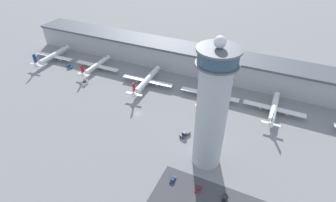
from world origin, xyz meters
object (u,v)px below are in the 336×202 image
service_truck_catering (185,134)px  service_truck_fuel (69,66)px  airplane_gate_delta (209,94)px  car_maroon_suv (173,180)px  car_grey_coupe (225,198)px  car_green_van (198,189)px  airplane_gate_alpha (53,56)px  airplane_gate_echo (274,108)px  control_tower (212,110)px  airplane_gate_bravo (96,66)px  service_truck_baggage (85,83)px  airplane_gate_charlie (147,80)px

service_truck_catering → service_truck_fuel: size_ratio=0.93×
airplane_gate_delta → car_maroon_suv: airplane_gate_delta is taller
car_grey_coupe → car_green_van: bearing=-177.7°
airplane_gate_alpha → airplane_gate_echo: bearing=0.5°
airplane_gate_alpha → car_grey_coupe: 188.17m
airplane_gate_delta → service_truck_fuel: airplane_gate_delta is taller
car_green_van → car_grey_coupe: bearing=2.3°
control_tower → airplane_gate_bravo: (-112.93, 56.27, -29.55)m
airplane_gate_alpha → airplane_gate_bravo: 45.41m
airplane_gate_alpha → airplane_gate_echo: 185.62m
airplane_gate_echo → service_truck_baggage: (-134.64, -21.62, -2.94)m
control_tower → airplane_gate_charlie: size_ratio=1.63×
airplane_gate_charlie → car_grey_coupe: (78.73, -70.96, -3.54)m
airplane_gate_bravo → car_grey_coupe: 148.32m
airplane_gate_alpha → service_truck_fuel: bearing=-11.6°
airplane_gate_alpha → service_truck_fuel: (21.39, -4.37, -3.20)m
service_truck_fuel → car_grey_coupe: service_truck_fuel is taller
airplane_gate_delta → service_truck_fuel: (-121.31, -4.92, -2.62)m
airplane_gate_bravo → airplane_gate_charlie: bearing=-4.4°
airplane_gate_bravo → control_tower: bearing=-26.5°
control_tower → service_truck_baggage: 117.26m
airplane_gate_echo → car_grey_coupe: bearing=-99.3°
airplane_gate_bravo → service_truck_fuel: size_ratio=5.16×
airplane_gate_bravo → service_truck_catering: bearing=-24.5°
airplane_gate_charlie → service_truck_baggage: airplane_gate_charlie is taller
airplane_gate_alpha → car_green_van: (160.65, -73.41, -3.73)m
airplane_gate_delta → car_maroon_suv: (5.08, -74.28, -3.10)m
airplane_gate_charlie → car_green_van: 97.31m
service_truck_baggage → control_tower: bearing=-17.8°
service_truck_catering → car_grey_coupe: 44.55m
car_grey_coupe → car_green_van: size_ratio=0.97×
service_truck_baggage → service_truck_fuel: bearing=152.2°
airplane_gate_alpha → car_maroon_suv: (147.78, -73.73, -3.68)m
airplane_gate_delta → service_truck_fuel: 121.44m
airplane_gate_bravo → car_grey_coupe: bearing=-30.3°
airplane_gate_echo → service_truck_fuel: (-164.21, -6.04, -2.95)m
control_tower → airplane_gate_alpha: size_ratio=1.74×
airplane_gate_echo → service_truck_catering: 62.04m
airplane_gate_bravo → airplane_gate_charlie: airplane_gate_charlie is taller
control_tower → airplane_gate_bravo: size_ratio=1.70×
control_tower → car_green_van: size_ratio=15.66×
service_truck_catering → service_truck_fuel: (-120.10, 37.48, -0.06)m
airplane_gate_alpha → airplane_gate_echo: size_ratio=1.01×
service_truck_fuel → service_truck_catering: bearing=-17.3°
car_green_van → service_truck_baggage: bearing=154.0°
car_green_van → service_truck_fuel: bearing=153.6°
airplane_gate_alpha → car_grey_coupe: (173.43, -72.91, -3.74)m
airplane_gate_delta → car_maroon_suv: 74.51m
airplane_gate_bravo → car_green_van: airplane_gate_bravo is taller
airplane_gate_charlie → airplane_gate_alpha: bearing=178.8°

